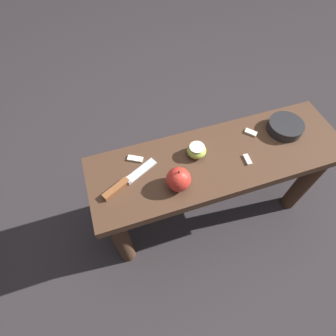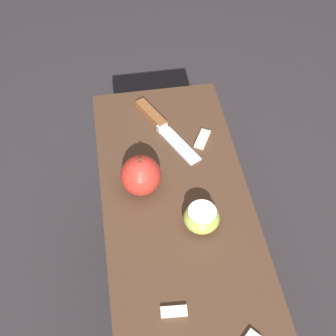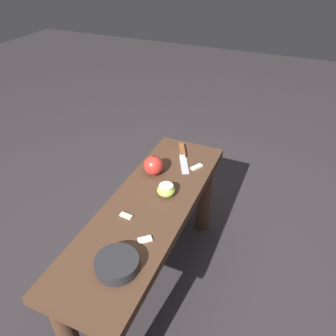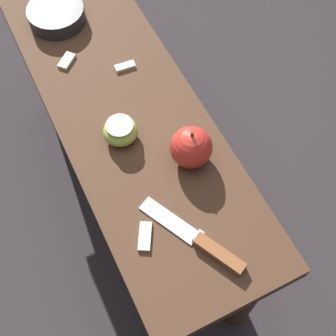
% 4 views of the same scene
% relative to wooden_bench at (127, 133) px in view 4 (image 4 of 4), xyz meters
% --- Properties ---
extents(ground_plane, '(8.00, 8.00, 0.00)m').
position_rel_wooden_bench_xyz_m(ground_plane, '(0.00, 0.00, -0.37)').
color(ground_plane, '#2D282B').
extents(wooden_bench, '(1.02, 0.32, 0.50)m').
position_rel_wooden_bench_xyz_m(wooden_bench, '(0.00, 0.00, 0.00)').
color(wooden_bench, '#472D1E').
rests_on(wooden_bench, ground_plane).
extents(knife, '(0.22, 0.13, 0.02)m').
position_rel_wooden_bench_xyz_m(knife, '(-0.38, -0.01, 0.13)').
color(knife, '#B7BABF').
rests_on(knife, wooden_bench).
extents(apple_whole, '(0.09, 0.09, 0.10)m').
position_rel_wooden_bench_xyz_m(apple_whole, '(-0.20, -0.07, 0.17)').
color(apple_whole, red).
rests_on(apple_whole, wooden_bench).
extents(apple_cut, '(0.07, 0.07, 0.05)m').
position_rel_wooden_bench_xyz_m(apple_cut, '(-0.08, 0.04, 0.15)').
color(apple_cut, '#9EB747').
rests_on(apple_cut, wooden_bench).
extents(apple_slice_near_knife, '(0.05, 0.05, 0.01)m').
position_rel_wooden_bench_xyz_m(apple_slice_near_knife, '(0.17, 0.07, 0.13)').
color(apple_slice_near_knife, silver).
rests_on(apple_slice_near_knife, wooden_bench).
extents(apple_slice_center, '(0.06, 0.05, 0.01)m').
position_rel_wooden_bench_xyz_m(apple_slice_center, '(-0.31, 0.09, 0.13)').
color(apple_slice_center, silver).
rests_on(apple_slice_center, wooden_bench).
extents(apple_slice_near_bowl, '(0.02, 0.05, 0.01)m').
position_rel_wooden_bench_xyz_m(apple_slice_near_bowl, '(0.09, -0.05, 0.13)').
color(apple_slice_near_bowl, silver).
rests_on(apple_slice_near_bowl, wooden_bench).
extents(bowl, '(0.14, 0.14, 0.04)m').
position_rel_wooden_bench_xyz_m(bowl, '(0.31, 0.04, 0.14)').
color(bowl, '#232326').
rests_on(bowl, wooden_bench).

